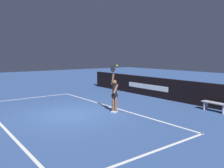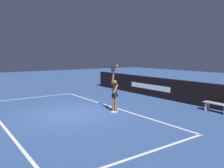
{
  "view_description": "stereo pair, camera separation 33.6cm",
  "coord_description": "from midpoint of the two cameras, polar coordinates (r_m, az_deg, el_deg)",
  "views": [
    {
      "loc": [
        9.76,
        -4.98,
        2.81
      ],
      "look_at": [
        1.05,
        1.66,
        1.43
      ],
      "focal_mm": 37.16,
      "sensor_mm": 36.0,
      "label": 1
    },
    {
      "loc": [
        9.96,
        -4.7,
        2.81
      ],
      "look_at": [
        1.05,
        1.66,
        1.43
      ],
      "focal_mm": 37.16,
      "sensor_mm": 36.0,
      "label": 2
    }
  ],
  "objects": [
    {
      "name": "courtside_bench_near",
      "position": [
        12.54,
        25.03,
        -4.8
      ],
      "size": [
        1.36,
        0.43,
        0.46
      ],
      "color": "#B6B0BC",
      "rests_on": "ground"
    },
    {
      "name": "tennis_ball",
      "position": [
        10.94,
        2.13,
        4.55
      ],
      "size": [
        0.07,
        0.07,
        0.07
      ],
      "color": "#C4E035"
    },
    {
      "name": "ground_plane",
      "position": [
        11.34,
        -9.17,
        -7.24
      ],
      "size": [
        60.0,
        60.0,
        0.0
      ],
      "primitive_type": "plane",
      "color": "#33518B"
    },
    {
      "name": "court_lines",
      "position": [
        11.22,
        -10.43,
        -7.41
      ],
      "size": [
        10.82,
        5.61,
        0.0
      ],
      "color": "white",
      "rests_on": "ground"
    },
    {
      "name": "back_wall",
      "position": [
        15.23,
        13.48,
        -1.13
      ],
      "size": [
        14.84,
        0.28,
        1.31
      ],
      "color": "black",
      "rests_on": "ground"
    },
    {
      "name": "tennis_player",
      "position": [
        11.29,
        1.49,
        -2.26
      ],
      "size": [
        0.46,
        0.37,
        2.32
      ],
      "color": "brown",
      "rests_on": "ground"
    }
  ]
}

